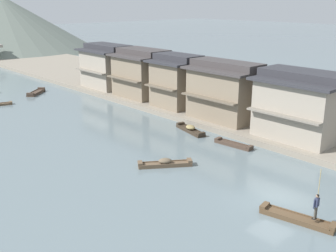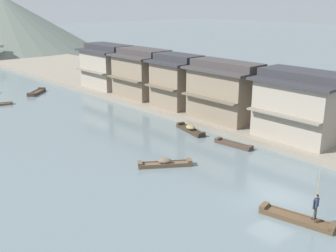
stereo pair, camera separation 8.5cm
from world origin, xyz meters
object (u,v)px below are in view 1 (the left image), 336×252
Objects in this scene: boat_midriver_drifting at (165,163)px; house_waterfront_nearest at (303,105)px; boatman_person at (317,203)px; house_waterfront_far at (108,66)px; boat_moored_nearest at (233,144)px; boat_moored_third at (36,93)px; house_waterfront_second at (225,91)px; house_waterfront_narrow at (143,73)px; house_waterfront_tall at (178,81)px; boat_foreground_poled at (297,218)px; boat_moored_second at (190,129)px.

house_waterfront_nearest is at bearing -17.09° from boat_midriver_drifting.
boatman_person is at bearing -87.71° from boat_midriver_drifting.
house_waterfront_far reaches higher than boat_midriver_drifting.
boat_moored_third is (-3.84, 32.50, 0.05)m from boat_moored_nearest.
boat_midriver_drifting is (-7.78, 0.64, 0.09)m from boat_moored_nearest.
house_waterfront_second is 1.03× the size of house_waterfront_far.
house_waterfront_narrow reaches higher than boat_moored_nearest.
house_waterfront_tall reaches higher than boat_moored_nearest.
boat_midriver_drifting is 23.41m from house_waterfront_narrow.
boat_moored_third is 16.14m from house_waterfront_narrow.
house_waterfront_second is 7.39m from house_waterfront_tall.
house_waterfront_second is 1.30× the size of house_waterfront_tall.
boat_moored_second is at bearing 65.48° from boat_foreground_poled.
house_waterfront_tall and house_waterfront_narrow have the same top height.
boat_foreground_poled is 15.37m from house_waterfront_nearest.
boat_moored_second is (7.55, 16.56, 0.09)m from boat_foreground_poled.
boat_moored_nearest is 7.27m from house_waterfront_nearest.
boat_moored_third is at bearing 96.74° from boat_moored_nearest.
house_waterfront_tall reaches higher than boat_midriver_drifting.
boat_moored_nearest is 0.62× the size of house_waterfront_tall.
boat_foreground_poled is 18.21m from boat_moored_second.
house_waterfront_nearest is 1.31× the size of house_waterfront_tall.
house_waterfront_tall is 0.79× the size of house_waterfront_far.
house_waterfront_nearest reaches higher than boat_moored_third.
house_waterfront_narrow is at bearing 55.35° from boat_midriver_drifting.
house_waterfront_nearest is 23.13m from house_waterfront_narrow.
house_waterfront_tall is (8.81, -19.86, 3.38)m from boat_moored_third.
house_waterfront_nearest is at bearing 33.94° from boatman_person.
boat_moored_third is 0.92× the size of boat_midriver_drifting.
boat_moored_nearest is at bearing -105.30° from house_waterfront_narrow.
boatman_person is 14.08m from boat_moored_nearest.
house_waterfront_tall is (4.97, 12.64, 3.43)m from boat_moored_nearest.
boat_moored_nearest is at bearing -4.67° from boat_midriver_drifting.
boat_midriver_drifting is 13.86m from house_waterfront_second.
boat_moored_nearest is 32.73m from boat_moored_third.
house_waterfront_second is 1.09× the size of house_waterfront_narrow.
boat_moored_second is 0.70× the size of house_waterfront_tall.
house_waterfront_far is (12.79, 38.61, 3.39)m from boat_foreground_poled.
boat_moored_nearest is at bearing -132.80° from house_waterfront_second.
boat_foreground_poled is at bearing -124.36° from boat_moored_nearest.
house_waterfront_second reaches higher than boatman_person.
house_waterfront_second reaches higher than boat_moored_second.
boatman_person is 0.80× the size of boat_moored_nearest.
boatman_person is 0.76× the size of boat_midriver_drifting.
house_waterfront_second reaches higher than boat_midriver_drifting.
boat_moored_third reaches higher than boat_moored_nearest.
house_waterfront_tall is at bearing 43.26° from boat_midriver_drifting.
house_waterfront_second is at bearing 52.70° from boat_foreground_poled.
house_waterfront_nearest is (5.38, -9.00, 3.30)m from boat_moored_second.
boat_moored_third is 10.87m from house_waterfront_far.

